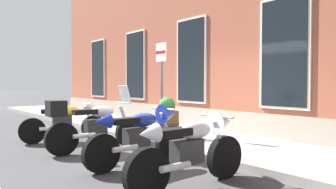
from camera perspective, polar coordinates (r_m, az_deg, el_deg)
ground_plane at (r=6.79m, az=-1.92°, el=-10.01°), size 140.00×140.00×0.00m
sidewalk at (r=7.56m, az=5.49°, el=-8.21°), size 26.98×2.43×0.15m
motorcycle_yellow_naked at (r=8.08m, az=-18.21°, el=-4.82°), size 0.70×2.02×0.93m
motorcycle_silver_touring at (r=6.69m, az=-13.50°, el=-5.29°), size 0.62×2.17×1.37m
motorcycle_blue_sport at (r=5.48m, az=-4.59°, el=-6.91°), size 0.62×2.06×1.03m
motorcycle_white_sport at (r=4.33m, az=4.75°, el=-9.33°), size 0.62×2.04×1.02m
parking_sign at (r=7.67m, az=-1.20°, el=3.59°), size 0.36×0.07×2.28m
barrel_planter at (r=7.50m, az=-0.19°, el=-4.57°), size 0.60×0.60×0.95m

